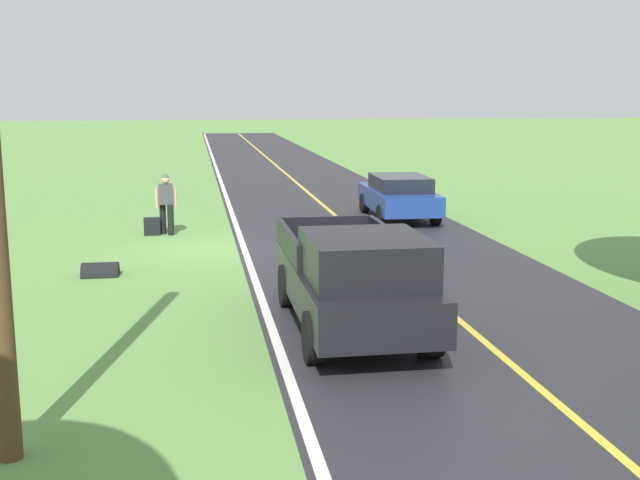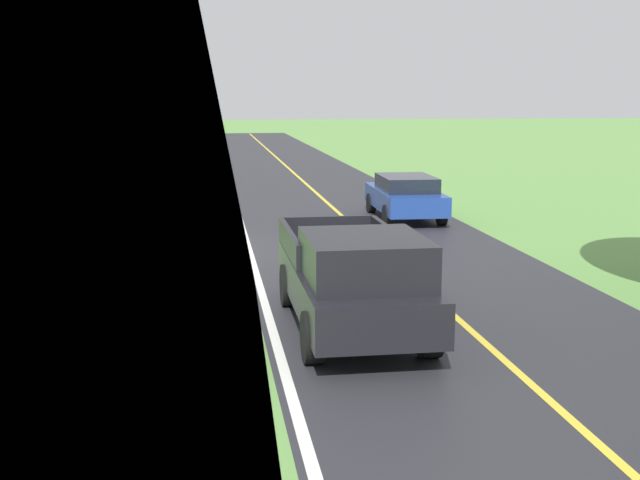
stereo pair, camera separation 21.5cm
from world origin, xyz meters
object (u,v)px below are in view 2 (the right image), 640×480
at_px(suitcase_carried, 158,226).
at_px(sedan_near_oncoming, 405,196).
at_px(pickup_truck_passing, 354,277).
at_px(hitchhiker_walking, 172,200).

bearing_deg(suitcase_carried, sedan_near_oncoming, 102.08).
distance_m(suitcase_carried, sedan_near_oncoming, 7.97).
xyz_separation_m(suitcase_carried, pickup_truck_passing, (-3.82, 10.05, 0.71)).
height_order(hitchhiker_walking, sedan_near_oncoming, hitchhiker_walking).
bearing_deg(sedan_near_oncoming, hitchhiker_walking, 13.34).
bearing_deg(pickup_truck_passing, suitcase_carried, -69.18).
xyz_separation_m(pickup_truck_passing, sedan_near_oncoming, (-3.92, -11.88, -0.21)).
bearing_deg(suitcase_carried, pickup_truck_passing, 19.64).
distance_m(suitcase_carried, pickup_truck_passing, 10.78).
xyz_separation_m(suitcase_carried, sedan_near_oncoming, (-7.74, -1.83, 0.50)).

